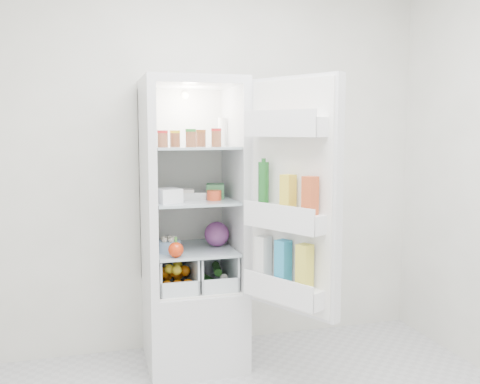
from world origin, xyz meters
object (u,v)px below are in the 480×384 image
object	(u,v)px
mushroom_bowl	(169,246)
fridge_door	(291,202)
refrigerator	(192,259)
red_cabbage	(217,234)

from	to	relation	value
mushroom_bowl	fridge_door	bearing A→B (deg)	-38.04
mushroom_bowl	fridge_door	world-z (taller)	fridge_door
refrigerator	red_cabbage	world-z (taller)	refrigerator
refrigerator	fridge_door	bearing A→B (deg)	-53.65
red_cabbage	fridge_door	size ratio (longest dim) A/B	0.12
refrigerator	red_cabbage	size ratio (longest dim) A/B	11.42
refrigerator	mushroom_bowl	distance (m)	0.24
red_cabbage	fridge_door	bearing A→B (deg)	-62.57
mushroom_bowl	fridge_door	distance (m)	0.83
red_cabbage	fridge_door	distance (m)	0.68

